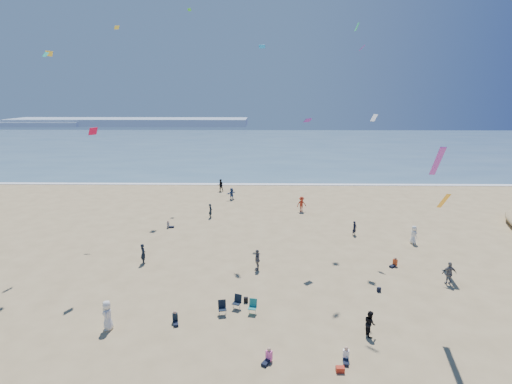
{
  "coord_description": "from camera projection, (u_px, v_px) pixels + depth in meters",
  "views": [
    {
      "loc": [
        2.43,
        -18.67,
        14.46
      ],
      "look_at": [
        2.0,
        8.0,
        7.88
      ],
      "focal_mm": 28.0,
      "sensor_mm": 36.0,
      "label": 1
    }
  ],
  "objects": [
    {
      "name": "ground",
      "position": [
        217.0,
        368.0,
        21.62
      ],
      "size": [
        220.0,
        220.0,
        0.0
      ],
      "primitive_type": "plane",
      "color": "tan",
      "rests_on": "ground"
    },
    {
      "name": "black_backpack",
      "position": [
        246.0,
        300.0,
        28.39
      ],
      "size": [
        0.3,
        0.22,
        0.38
      ],
      "primitive_type": "cube",
      "color": "black",
      "rests_on": "ground"
    },
    {
      "name": "surf_line",
      "position": [
        247.0,
        184.0,
        65.3
      ],
      "size": [
        220.0,
        1.2,
        0.08
      ],
      "primitive_type": "cube",
      "color": "white",
      "rests_on": "ground"
    },
    {
      "name": "headland_near",
      "position": [
        40.0,
        124.0,
        183.14
      ],
      "size": [
        40.0,
        14.0,
        2.0
      ],
      "primitive_type": "cube",
      "color": "#7A8EA8",
      "rests_on": "ground"
    },
    {
      "name": "standing_flyers",
      "position": [
        290.0,
        233.0,
        39.84
      ],
      "size": [
        29.98,
        43.5,
        1.93
      ],
      "color": "#304F84",
      "rests_on": "ground"
    },
    {
      "name": "chair_cluster",
      "position": [
        237.0,
        306.0,
        26.97
      ],
      "size": [
        2.71,
        1.54,
        1.0
      ],
      "color": "black",
      "rests_on": "ground"
    },
    {
      "name": "ocean",
      "position": [
        254.0,
        146.0,
        113.84
      ],
      "size": [
        220.0,
        100.0,
        0.06
      ],
      "primitive_type": "cube",
      "color": "#476B84",
      "rests_on": "ground"
    },
    {
      "name": "cooler",
      "position": [
        340.0,
        369.0,
        21.29
      ],
      "size": [
        0.45,
        0.3,
        0.3
      ],
      "primitive_type": "cube",
      "color": "#B62C1A",
      "rests_on": "ground"
    },
    {
      "name": "headland_far",
      "position": [
        130.0,
        122.0,
        187.22
      ],
      "size": [
        110.0,
        20.0,
        3.2
      ],
      "primitive_type": "cube",
      "color": "#7A8EA8",
      "rests_on": "ground"
    },
    {
      "name": "white_tote",
      "position": [
        221.0,
        305.0,
        27.62
      ],
      "size": [
        0.35,
        0.2,
        0.4
      ],
      "primitive_type": "cube",
      "color": "silver",
      "rests_on": "ground"
    },
    {
      "name": "kites_aloft",
      "position": [
        346.0,
        86.0,
        29.95
      ],
      "size": [
        44.73,
        42.7,
        30.05
      ],
      "color": "orange",
      "rests_on": "ground"
    },
    {
      "name": "navy_bag",
      "position": [
        379.0,
        290.0,
        29.92
      ],
      "size": [
        0.28,
        0.18,
        0.34
      ],
      "primitive_type": "cube",
      "color": "black",
      "rests_on": "ground"
    },
    {
      "name": "seated_group",
      "position": [
        263.0,
        287.0,
        29.72
      ],
      "size": [
        22.82,
        23.35,
        0.84
      ],
      "color": "white",
      "rests_on": "ground"
    }
  ]
}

